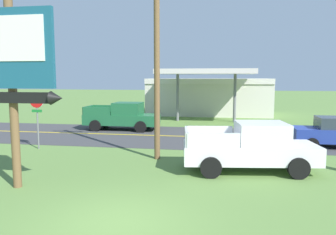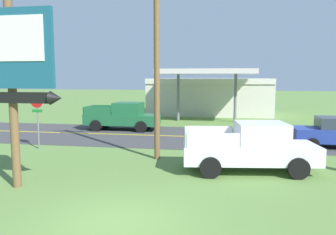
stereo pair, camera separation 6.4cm
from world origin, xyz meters
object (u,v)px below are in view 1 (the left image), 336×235
at_px(motel_sign, 10,64).
at_px(utility_pole, 157,45).
at_px(stop_sign, 37,110).
at_px(pickup_green_on_road, 123,116).
at_px(car_blue_near_lane, 335,132).
at_px(pickup_white_parked_on_lawn, 251,147).
at_px(gas_station, 209,95).

distance_m(motel_sign, utility_pole, 6.31).
distance_m(stop_sign, pickup_green_on_road, 7.42).
bearing_deg(motel_sign, pickup_green_on_road, 91.17).
distance_m(utility_pole, car_blue_near_lane, 10.64).
height_order(utility_pole, pickup_green_on_road, utility_pole).
relative_size(stop_sign, pickup_white_parked_on_lawn, 0.54).
relative_size(gas_station, pickup_green_on_road, 2.31).
height_order(gas_station, pickup_white_parked_on_lawn, gas_station).
relative_size(stop_sign, gas_station, 0.25).
distance_m(motel_sign, stop_sign, 6.95).
height_order(pickup_white_parked_on_lawn, pickup_green_on_road, same).
bearing_deg(utility_pole, stop_sign, 170.34).
height_order(stop_sign, pickup_green_on_road, stop_sign).
relative_size(stop_sign, pickup_green_on_road, 0.57).
bearing_deg(pickup_white_parked_on_lawn, stop_sign, 166.69).
bearing_deg(motel_sign, pickup_white_parked_on_lawn, 23.79).
height_order(gas_station, car_blue_near_lane, gas_station).
distance_m(stop_sign, pickup_white_parked_on_lawn, 11.01).
bearing_deg(pickup_green_on_road, utility_pole, -62.92).
bearing_deg(utility_pole, pickup_white_parked_on_lawn, -18.95).
height_order(pickup_white_parked_on_lawn, car_blue_near_lane, pickup_white_parked_on_lawn).
bearing_deg(utility_pole, car_blue_near_lane, 24.56).
height_order(stop_sign, utility_pole, utility_pole).
bearing_deg(car_blue_near_lane, gas_station, 115.85).
distance_m(motel_sign, car_blue_near_lane, 15.88).
height_order(utility_pole, gas_station, utility_pole).
height_order(utility_pole, pickup_white_parked_on_lawn, utility_pole).
xyz_separation_m(motel_sign, pickup_white_parked_on_lawn, (7.94, 3.50, -3.20)).
relative_size(motel_sign, pickup_green_on_road, 1.20).
bearing_deg(pickup_white_parked_on_lawn, motel_sign, -156.21).
bearing_deg(stop_sign, pickup_green_on_road, 70.39).
bearing_deg(car_blue_near_lane, pickup_white_parked_on_lawn, -131.10).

